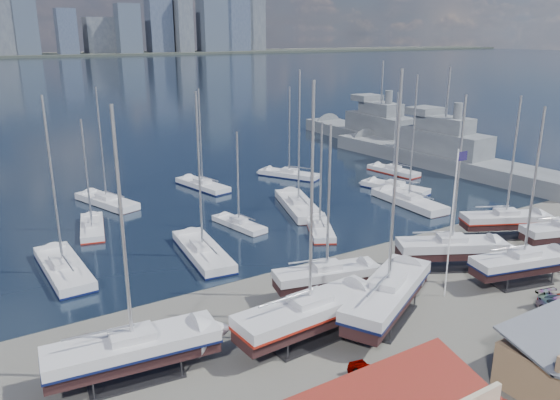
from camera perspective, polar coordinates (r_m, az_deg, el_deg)
ground at (r=49.91m, az=14.38°, el=-9.07°), size 1400.00×1400.00×0.00m
water at (r=342.67m, az=-26.83°, el=11.59°), size 1400.00×600.00×0.40m
sailboat_cradle_0 at (r=37.34m, az=-15.09°, el=-14.80°), size 11.33×4.28×17.73m
sailboat_cradle_1 at (r=40.23m, az=3.12°, el=-11.64°), size 11.85×3.94×18.66m
sailboat_cradle_2 at (r=46.50m, az=4.90°, el=-7.81°), size 9.31×4.50×14.76m
sailboat_cradle_3 at (r=43.48m, az=11.20°, el=-9.61°), size 12.21×8.63×19.19m
sailboat_cradle_4 at (r=54.24m, az=17.44°, el=-4.76°), size 10.23×7.17×16.41m
sailboat_cradle_5 at (r=53.24m, az=24.06°, el=-5.95°), size 10.15×4.96×15.82m
sailboat_cradle_6 at (r=64.40m, az=22.49°, el=-1.91°), size 9.73×6.54×15.43m
sailboat_moored_0 at (r=55.10m, az=-21.66°, el=-6.87°), size 3.53×11.65×17.30m
sailboat_moored_1 at (r=65.55m, az=-19.02°, el=-2.82°), size 4.44×9.23×13.30m
sailboat_moored_2 at (r=74.78m, az=-17.64°, el=-0.27°), size 6.11×10.95×15.94m
sailboat_moored_3 at (r=55.60m, az=-8.06°, el=-5.56°), size 4.50×11.80×17.20m
sailboat_moored_4 at (r=63.31m, az=-4.31°, el=-2.57°), size 3.56×7.99×11.66m
sailboat_moored_5 at (r=79.79m, az=-8.09°, el=1.43°), size 4.76×10.33×14.90m
sailboat_moored_6 at (r=62.00m, az=4.16°, el=-3.02°), size 6.21×8.84×13.02m
sailboat_moored_7 at (r=69.36m, az=1.93°, el=-0.78°), size 7.05×12.52×18.23m
sailboat_moored_8 at (r=85.14m, az=0.96°, el=2.59°), size 7.17×9.83×14.58m
sailboat_moored_9 at (r=73.20m, az=13.27°, el=-0.27°), size 3.88×11.73×17.47m
sailboat_moored_10 at (r=79.49m, az=11.91°, el=1.17°), size 5.66×10.21×14.71m
sailboat_moored_11 at (r=89.36m, az=11.75°, el=2.92°), size 3.76×9.29×13.49m
naval_ship_east at (r=95.39m, az=16.57°, el=4.29°), size 9.77×45.21×18.04m
naval_ship_west at (r=112.21m, az=10.31°, el=6.54°), size 10.01×45.62×18.07m
car_a at (r=36.49m, az=9.31°, el=-18.06°), size 2.27×4.01×1.29m
car_b at (r=42.78m, az=25.69°, el=-13.75°), size 5.14×2.99×1.60m
flagpole at (r=46.69m, az=17.64°, el=-1.35°), size 1.13×0.12×12.79m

